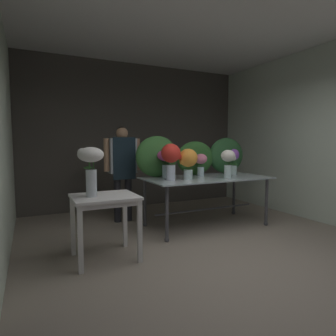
# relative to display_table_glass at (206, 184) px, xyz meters

# --- Properties ---
(ground_plane) EXTENTS (7.86, 7.86, 0.00)m
(ground_plane) POSITION_rel_display_table_glass_xyz_m (-0.47, 0.19, -0.70)
(ground_plane) COLOR gray
(wall_back) EXTENTS (4.83, 0.12, 3.00)m
(wall_back) POSITION_rel_display_table_glass_xyz_m (-0.47, 1.98, 0.80)
(wall_back) COLOR #4C4742
(wall_back) RESTS_ON ground
(wall_left) EXTENTS (0.12, 3.69, 3.00)m
(wall_left) POSITION_rel_display_table_glass_xyz_m (-2.89, 0.19, 0.80)
(wall_left) COLOR silver
(wall_left) RESTS_ON ground
(wall_right) EXTENTS (0.12, 3.69, 3.00)m
(wall_right) POSITION_rel_display_table_glass_xyz_m (1.94, 0.19, 0.80)
(wall_right) COLOR silver
(wall_right) RESTS_ON ground
(ceiling_slab) EXTENTS (4.95, 3.69, 0.12)m
(ceiling_slab) POSITION_rel_display_table_glass_xyz_m (-0.47, 0.19, 2.36)
(ceiling_slab) COLOR silver
(ceiling_slab) RESTS_ON wall_back
(display_table_glass) EXTENTS (2.01, 1.03, 0.81)m
(display_table_glass) POSITION_rel_display_table_glass_xyz_m (0.00, 0.00, 0.00)
(display_table_glass) COLOR silver
(display_table_glass) RESTS_ON ground
(side_table_white) EXTENTS (0.73, 0.64, 0.75)m
(side_table_white) POSITION_rel_display_table_glass_xyz_m (-1.80, -0.61, -0.04)
(side_table_white) COLOR white
(side_table_white) RESTS_ON ground
(florist) EXTENTS (0.64, 0.24, 1.63)m
(florist) POSITION_rel_display_table_glass_xyz_m (-1.14, 0.85, 0.32)
(florist) COLOR #232328
(florist) RESTS_ON ground
(foliage_backdrop) EXTENTS (2.12, 0.29, 0.67)m
(foliage_backdrop) POSITION_rel_display_table_glass_xyz_m (0.03, 0.40, 0.43)
(foliage_backdrop) COLOR #387033
(foliage_backdrop) RESTS_ON display_table_glass
(vase_violet_dahlias) EXTENTS (0.20, 0.17, 0.45)m
(vase_violet_dahlias) POSITION_rel_display_table_glass_xyz_m (0.64, 0.10, 0.39)
(vase_violet_dahlias) COLOR silver
(vase_violet_dahlias) RESTS_ON display_table_glass
(vase_ivory_peonies) EXTENTS (0.24, 0.22, 0.45)m
(vase_ivory_peonies) POSITION_rel_display_table_glass_xyz_m (0.24, -0.25, 0.39)
(vase_ivory_peonies) COLOR silver
(vase_ivory_peonies) RESTS_ON display_table_glass
(vase_rosy_freesia) EXTENTS (0.22, 0.21, 0.37)m
(vase_rosy_freesia) POSITION_rel_display_table_glass_xyz_m (-0.00, 0.16, 0.34)
(vase_rosy_freesia) COLOR silver
(vase_rosy_freesia) RESTS_ON display_table_glass
(vase_sunset_anemones) EXTENTS (0.30, 0.29, 0.47)m
(vase_sunset_anemones) POSITION_rel_display_table_glass_xyz_m (-0.38, -0.08, 0.40)
(vase_sunset_anemones) COLOR silver
(vase_sunset_anemones) RESTS_ON display_table_glass
(vase_fuchsia_hydrangea) EXTENTS (0.28, 0.28, 0.45)m
(vase_fuchsia_hydrangea) POSITION_rel_display_table_glass_xyz_m (-0.63, 0.19, 0.40)
(vase_fuchsia_hydrangea) COLOR silver
(vase_fuchsia_hydrangea) RESTS_ON display_table_glass
(vase_scarlet_stock) EXTENTS (0.31, 0.29, 0.55)m
(vase_scarlet_stock) POSITION_rel_display_table_glass_xyz_m (-0.68, -0.07, 0.45)
(vase_scarlet_stock) COLOR silver
(vase_scarlet_stock) RESTS_ON display_table_glass
(vase_white_roses_tall) EXTENTS (0.29, 0.29, 0.56)m
(vase_white_roses_tall) POSITION_rel_display_table_glass_xyz_m (-1.96, -0.61, 0.43)
(vase_white_roses_tall) COLOR silver
(vase_white_roses_tall) RESTS_ON side_table_white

